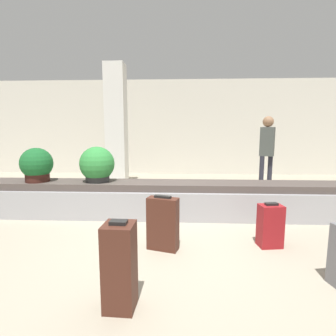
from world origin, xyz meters
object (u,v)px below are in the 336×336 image
at_px(traveler_0, 267,146).
at_px(suitcase_1, 270,226).
at_px(pillar, 116,127).
at_px(potted_plant_0, 97,165).
at_px(suitcase_3, 120,266).
at_px(potted_plant_1, 37,165).
at_px(suitcase_0, 163,224).

bearing_deg(traveler_0, suitcase_1, 101.73).
height_order(pillar, potted_plant_0, pillar).
xyz_separation_m(suitcase_3, traveler_0, (2.60, 4.44, 0.75)).
relative_size(suitcase_1, potted_plant_1, 0.97).
height_order(pillar, suitcase_3, pillar).
relative_size(suitcase_3, potted_plant_0, 1.24).
bearing_deg(suitcase_3, suitcase_0, 78.44).
relative_size(pillar, potted_plant_1, 5.34).
distance_m(potted_plant_1, traveler_0, 5.05).
bearing_deg(pillar, suitcase_1, -51.57).
xyz_separation_m(suitcase_0, suitcase_3, (-0.28, -1.13, 0.04)).
height_order(suitcase_0, traveler_0, traveler_0).
distance_m(suitcase_0, potted_plant_0, 1.91).
xyz_separation_m(pillar, suitcase_1, (2.86, -3.60, -1.32)).
distance_m(suitcase_3, traveler_0, 5.20).
height_order(suitcase_0, potted_plant_1, potted_plant_1).
bearing_deg(suitcase_1, potted_plant_1, 154.62).
xyz_separation_m(suitcase_1, potted_plant_1, (-3.69, 1.15, 0.61)).
bearing_deg(suitcase_0, potted_plant_1, 167.08).
distance_m(suitcase_1, potted_plant_0, 2.95).
height_order(suitcase_0, suitcase_3, suitcase_3).
bearing_deg(pillar, suitcase_0, -68.56).
height_order(suitcase_3, traveler_0, traveler_0).
distance_m(potted_plant_0, traveler_0, 4.07).
height_order(pillar, suitcase_0, pillar).
bearing_deg(suitcase_3, pillar, 106.14).
bearing_deg(suitcase_1, potted_plant_0, 147.50).
relative_size(suitcase_3, traveler_0, 0.42).
relative_size(suitcase_0, potted_plant_1, 1.17).
xyz_separation_m(suitcase_0, traveler_0, (2.31, 3.31, 0.78)).
bearing_deg(suitcase_3, suitcase_1, 39.86).
distance_m(suitcase_0, suitcase_3, 1.16).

